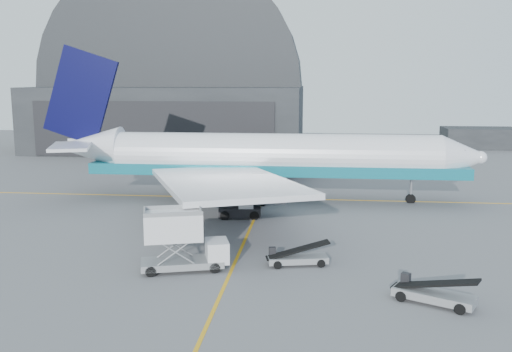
# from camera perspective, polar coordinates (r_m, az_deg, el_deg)

# --- Properties ---
(ground) EXTENTS (200.00, 200.00, 0.00)m
(ground) POSITION_cam_1_polar(r_m,az_deg,el_deg) (46.23, -1.54, -7.37)
(ground) COLOR #565659
(ground) RESTS_ON ground
(taxi_lines) EXTENTS (80.00, 42.12, 0.02)m
(taxi_lines) POSITION_cam_1_polar(r_m,az_deg,el_deg) (58.37, 0.10, -3.72)
(taxi_lines) COLOR orange
(taxi_lines) RESTS_ON ground
(hangar) EXTENTS (50.00, 28.30, 28.00)m
(hangar) POSITION_cam_1_polar(r_m,az_deg,el_deg) (112.32, -8.41, 7.58)
(hangar) COLOR black
(hangar) RESTS_ON ground
(distant_bldg_a) EXTENTS (14.00, 8.00, 4.00)m
(distant_bldg_a) POSITION_cam_1_polar(r_m,az_deg,el_deg) (120.93, 21.42, 2.62)
(distant_bldg_a) COLOR black
(distant_bldg_a) RESTS_ON ground
(airliner) EXTENTS (49.76, 48.26, 17.46)m
(airliner) POSITION_cam_1_polar(r_m,az_deg,el_deg) (63.94, 0.21, 1.91)
(airliner) COLOR white
(airliner) RESTS_ON ground
(catering_truck) EXTENTS (6.59, 3.92, 4.26)m
(catering_truck) POSITION_cam_1_polar(r_m,az_deg,el_deg) (41.19, -7.50, -6.48)
(catering_truck) COLOR gray
(catering_truck) RESTS_ON ground
(pushback_tug) EXTENTS (4.34, 2.82, 1.90)m
(pushback_tug) POSITION_cam_1_polar(r_m,az_deg,el_deg) (56.55, -1.50, -3.43)
(pushback_tug) COLOR black
(pushback_tug) RESTS_ON ground
(belt_loader_a) EXTENTS (4.80, 2.42, 1.79)m
(belt_loader_a) POSITION_cam_1_polar(r_m,az_deg,el_deg) (42.52, 4.11, -8.15)
(belt_loader_a) COLOR gray
(belt_loader_a) RESTS_ON ground
(belt_loader_b) EXTENTS (5.11, 3.74, 1.98)m
(belt_loader_b) POSITION_cam_1_polar(r_m,az_deg,el_deg) (37.16, 17.29, -11.18)
(belt_loader_b) COLOR gray
(belt_loader_b) RESTS_ON ground
(traffic_cone) EXTENTS (0.36, 0.36, 0.52)m
(traffic_cone) POSITION_cam_1_polar(r_m,az_deg,el_deg) (43.61, 2.06, -8.10)
(traffic_cone) COLOR #DA4906
(traffic_cone) RESTS_ON ground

